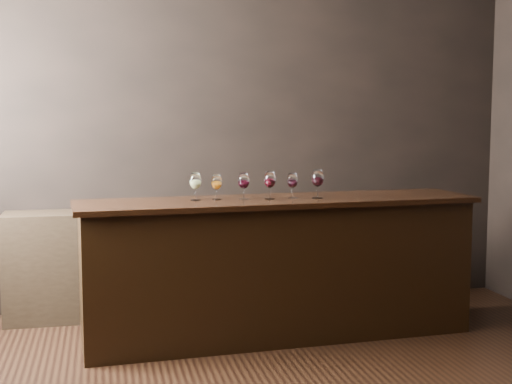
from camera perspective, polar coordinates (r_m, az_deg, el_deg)
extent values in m
cube|color=black|center=(5.85, -3.44, 4.52)|extent=(5.00, 0.02, 2.80)
cube|color=black|center=(5.06, 1.80, -6.29)|extent=(2.75, 0.76, 0.95)
cube|color=black|center=(4.98, 1.82, -0.74)|extent=(2.84, 0.83, 0.04)
cube|color=black|center=(5.69, -7.89, -5.57)|extent=(2.31, 0.40, 0.83)
cylinder|color=white|center=(4.89, -4.86, -0.64)|extent=(0.07, 0.07, 0.00)
cylinder|color=white|center=(4.89, -4.86, -0.19)|extent=(0.01, 0.01, 0.07)
ellipsoid|color=white|center=(4.88, -4.87, 0.91)|extent=(0.08, 0.08, 0.12)
cylinder|color=white|center=(4.88, -4.88, 1.51)|extent=(0.06, 0.06, 0.01)
ellipsoid|color=#DCDB82|center=(4.88, -4.87, 0.69)|extent=(0.07, 0.07, 0.05)
cylinder|color=white|center=(4.92, -3.16, -0.59)|extent=(0.06, 0.06, 0.00)
cylinder|color=white|center=(4.92, -3.17, -0.18)|extent=(0.01, 0.01, 0.07)
ellipsoid|color=white|center=(4.91, -3.17, 0.81)|extent=(0.07, 0.07, 0.10)
cylinder|color=white|center=(4.91, -3.18, 1.35)|extent=(0.06, 0.06, 0.01)
ellipsoid|color=orange|center=(4.91, -3.17, 0.61)|extent=(0.06, 0.06, 0.05)
cylinder|color=white|center=(4.93, -0.98, -0.56)|extent=(0.07, 0.07, 0.00)
cylinder|color=white|center=(4.93, -0.98, -0.14)|extent=(0.01, 0.01, 0.07)
ellipsoid|color=white|center=(4.92, -0.99, 0.91)|extent=(0.08, 0.08, 0.11)
cylinder|color=white|center=(4.92, -0.99, 1.49)|extent=(0.06, 0.06, 0.01)
ellipsoid|color=black|center=(4.92, -0.99, 0.70)|extent=(0.06, 0.06, 0.05)
cylinder|color=white|center=(4.94, 1.11, -0.55)|extent=(0.07, 0.07, 0.00)
cylinder|color=white|center=(4.94, 1.11, -0.09)|extent=(0.01, 0.01, 0.07)
ellipsoid|color=white|center=(4.93, 1.11, 1.02)|extent=(0.08, 0.08, 0.12)
cylinder|color=white|center=(4.93, 1.11, 1.64)|extent=(0.06, 0.06, 0.01)
ellipsoid|color=black|center=(4.93, 1.11, 0.79)|extent=(0.07, 0.07, 0.05)
cylinder|color=white|center=(5.01, 2.93, -0.47)|extent=(0.06, 0.06, 0.00)
cylinder|color=white|center=(5.01, 2.93, -0.06)|extent=(0.01, 0.01, 0.07)
ellipsoid|color=white|center=(5.00, 2.94, 0.94)|extent=(0.08, 0.08, 0.11)
cylinder|color=white|center=(4.99, 2.94, 1.50)|extent=(0.06, 0.06, 0.01)
ellipsoid|color=black|center=(5.00, 2.94, 0.74)|extent=(0.06, 0.06, 0.05)
cylinder|color=white|center=(5.02, 4.94, -0.47)|extent=(0.07, 0.07, 0.00)
cylinder|color=white|center=(5.01, 4.95, -0.01)|extent=(0.01, 0.01, 0.08)
ellipsoid|color=white|center=(5.00, 4.96, 1.13)|extent=(0.09, 0.09, 0.12)
cylinder|color=white|center=(5.00, 4.96, 1.76)|extent=(0.06, 0.06, 0.01)
ellipsoid|color=black|center=(5.01, 4.96, 0.90)|extent=(0.07, 0.07, 0.06)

